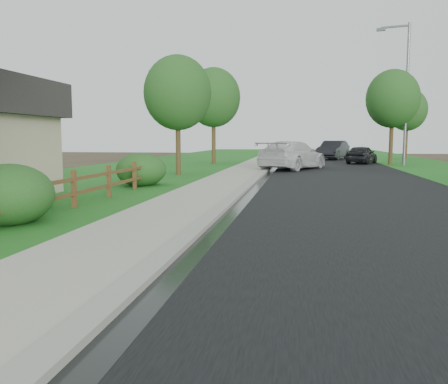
% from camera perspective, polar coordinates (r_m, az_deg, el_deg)
% --- Properties ---
extents(ground, '(120.00, 120.00, 0.00)m').
position_cam_1_polar(ground, '(5.57, -19.62, -14.62)').
color(ground, '#3C2E20').
extents(road, '(8.00, 90.00, 0.02)m').
position_cam_1_polar(road, '(39.63, 12.25, 3.49)').
color(road, black).
rests_on(road, ground).
extents(curb, '(0.40, 90.00, 0.12)m').
position_cam_1_polar(curb, '(39.63, 6.16, 3.67)').
color(curb, '#99958B').
rests_on(curb, ground).
extents(wet_gutter, '(0.50, 90.00, 0.00)m').
position_cam_1_polar(wet_gutter, '(39.62, 6.67, 3.61)').
color(wet_gutter, black).
rests_on(wet_gutter, road).
extents(sidewalk, '(2.20, 90.00, 0.10)m').
position_cam_1_polar(sidewalk, '(39.73, 4.29, 3.68)').
color(sidewalk, '#AFA798').
rests_on(sidewalk, ground).
extents(grass_strip, '(1.60, 90.00, 0.06)m').
position_cam_1_polar(grass_strip, '(39.94, 1.56, 3.68)').
color(grass_strip, '#1A5B1B').
rests_on(grass_strip, ground).
extents(lawn_near, '(9.00, 90.00, 0.04)m').
position_cam_1_polar(lawn_near, '(40.96, -5.68, 3.71)').
color(lawn_near, '#1A5B1B').
rests_on(lawn_near, ground).
extents(verge_far, '(6.00, 90.00, 0.04)m').
position_cam_1_polar(verge_far, '(40.57, 22.04, 3.24)').
color(verge_far, '#1A5B1B').
rests_on(verge_far, ground).
extents(ranch_fence, '(0.12, 16.92, 1.10)m').
position_cam_1_polar(ranch_fence, '(12.62, -20.04, -0.07)').
color(ranch_fence, '#493218').
rests_on(ranch_fence, ground).
extents(white_suv, '(4.73, 6.61, 1.78)m').
position_cam_1_polar(white_suv, '(30.33, 8.24, 4.40)').
color(white_suv, silver).
rests_on(white_suv, road).
extents(dark_car_mid, '(3.06, 4.44, 1.40)m').
position_cam_1_polar(dark_car_mid, '(38.53, 16.24, 4.36)').
color(dark_car_mid, black).
rests_on(dark_car_mid, road).
extents(dark_car_far, '(3.44, 5.59, 1.74)m').
position_cam_1_polar(dark_car_far, '(45.50, 13.00, 4.94)').
color(dark_car_far, black).
rests_on(dark_car_far, road).
extents(streetlight, '(2.29, 0.76, 10.06)m').
position_cam_1_polar(streetlight, '(36.82, 20.85, 11.87)').
color(streetlight, slate).
rests_on(streetlight, ground).
extents(boulder, '(0.95, 0.73, 0.62)m').
position_cam_1_polar(boulder, '(14.15, -21.64, -0.73)').
color(boulder, brown).
rests_on(boulder, ground).
extents(shrub_c, '(2.40, 2.40, 1.41)m').
position_cam_1_polar(shrub_c, '(11.70, -24.38, -0.32)').
color(shrub_c, '#1B4C1B').
rests_on(shrub_c, ground).
extents(shrub_d, '(2.66, 2.66, 1.39)m').
position_cam_1_polar(shrub_d, '(19.67, -9.95, 2.66)').
color(shrub_d, '#1B4C1B').
rests_on(shrub_d, ground).
extents(tree_near_left, '(3.55, 3.55, 6.30)m').
position_cam_1_polar(tree_near_left, '(25.44, -5.60, 11.77)').
color(tree_near_left, '#352415').
rests_on(tree_near_left, ground).
extents(tree_mid_left, '(4.08, 4.08, 7.29)m').
position_cam_1_polar(tree_mid_left, '(36.54, -1.26, 11.28)').
color(tree_mid_left, '#352415').
rests_on(tree_mid_left, ground).
extents(tree_mid_right, '(3.82, 3.82, 6.92)m').
position_cam_1_polar(tree_mid_right, '(36.95, 19.63, 10.51)').
color(tree_mid_right, '#352415').
rests_on(tree_mid_right, ground).
extents(tree_far_right, '(3.56, 3.56, 6.57)m').
position_cam_1_polar(tree_far_right, '(47.55, 21.20, 9.20)').
color(tree_far_right, '#352415').
rests_on(tree_far_right, ground).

